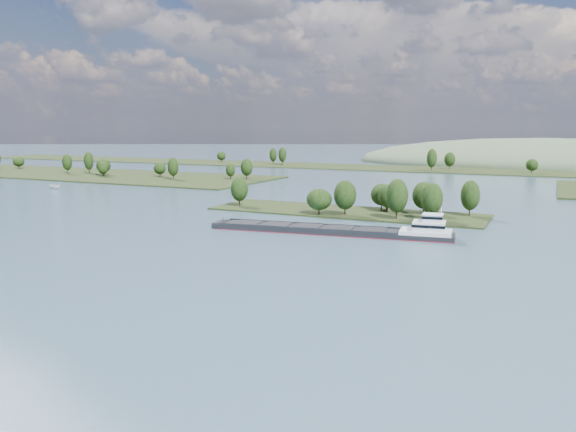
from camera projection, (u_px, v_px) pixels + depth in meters
The scene contains 7 objects.
ground at pixel (270, 243), 151.74m from camera, with size 1800.00×1800.00×0.00m, color #3C5568.
tree_island at pixel (364, 203), 200.37m from camera, with size 100.00×30.97×14.70m.
left_bank at pixel (62, 172), 373.61m from camera, with size 300.00×80.00×15.79m.
back_shoreline at pixel (461, 170), 397.51m from camera, with size 900.00×60.00×16.74m.
hill_west at pixel (544, 164), 465.04m from camera, with size 320.00×160.00×44.00m, color #475A3E.
cargo_barge at pixel (346, 230), 164.22m from camera, with size 72.74×18.14×9.77m.
motorboat at pixel (55, 187), 282.41m from camera, with size 2.50×6.64×2.57m, color silver.
Camera 1 is at (68.30, -12.16, 31.17)m, focal length 35.00 mm.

